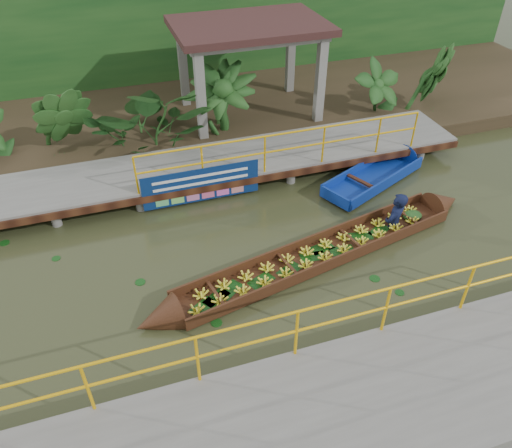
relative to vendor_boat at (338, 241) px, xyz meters
name	(u,v)px	position (x,y,z in m)	size (l,w,h in m)	color
ground	(206,271)	(-2.95, 0.27, -0.28)	(80.00, 80.00, 0.00)	#2B3018
land_strip	(151,115)	(-2.95, 7.77, -0.06)	(30.00, 8.00, 0.45)	#2E2617
far_dock	(174,172)	(-2.93, 3.70, 0.19)	(16.00, 2.06, 1.66)	slate
near_dock	(334,423)	(-1.95, -3.92, 0.02)	(18.00, 2.40, 1.73)	slate
pavilion	(249,36)	(0.05, 6.57, 2.53)	(4.40, 3.00, 3.00)	slate
foliage_backdrop	(133,36)	(-2.95, 10.27, 1.72)	(30.00, 0.80, 4.00)	#133E16
vendor_boat	(338,241)	(0.00, 0.00, 0.00)	(8.42, 2.55, 2.13)	#3B1F10
moored_blue_boat	(392,166)	(2.91, 2.62, -0.13)	(3.71, 2.35, 0.87)	navy
blue_banner	(201,185)	(-2.43, 2.75, 0.27)	(2.94, 0.04, 0.92)	navy
tropical_plants	(212,101)	(-1.39, 5.57, 1.13)	(14.55, 1.55, 1.93)	#133E16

